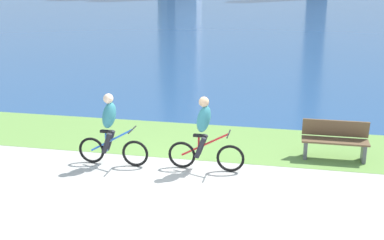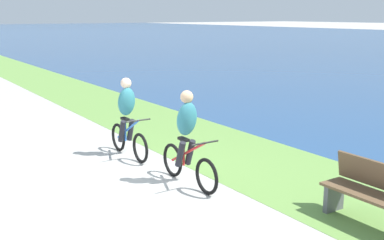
% 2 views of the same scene
% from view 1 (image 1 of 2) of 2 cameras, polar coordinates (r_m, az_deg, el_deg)
% --- Properties ---
extents(ground_plane, '(300.00, 300.00, 0.00)m').
position_cam_1_polar(ground_plane, '(9.97, -3.67, -8.05)').
color(ground_plane, '#B2AFA8').
extents(grass_strip_bayside, '(120.00, 2.73, 0.01)m').
position_cam_1_polar(grass_strip_bayside, '(12.72, -0.08, -2.31)').
color(grass_strip_bayside, '#6B9947').
rests_on(grass_strip_bayside, ground).
extents(bay_water_surface, '(300.00, 75.58, 0.00)m').
position_cam_1_polar(bay_water_surface, '(51.14, 9.03, 12.13)').
color(bay_water_surface, navy).
rests_on(bay_water_surface, ground).
extents(cyclist_lead, '(1.69, 0.52, 1.65)m').
position_cam_1_polar(cyclist_lead, '(10.60, 1.44, -1.61)').
color(cyclist_lead, black).
rests_on(cyclist_lead, ground).
extents(cyclist_trailing, '(1.64, 0.52, 1.65)m').
position_cam_1_polar(cyclist_trailing, '(11.04, -9.43, -1.10)').
color(cyclist_trailing, black).
rests_on(cyclist_trailing, ground).
extents(bench_near_path, '(1.50, 0.47, 0.90)m').
position_cam_1_polar(bench_near_path, '(11.83, 16.22, -2.26)').
color(bench_near_path, brown).
rests_on(bench_near_path, ground).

